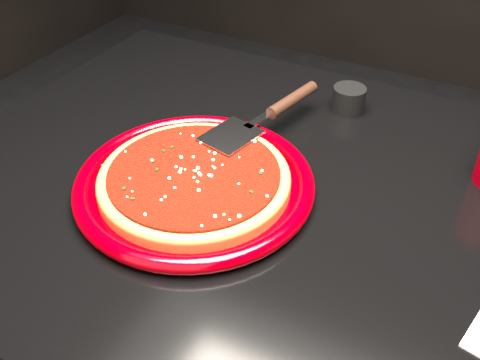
# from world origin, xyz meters

# --- Properties ---
(table) EXTENTS (1.20, 0.80, 0.75)m
(table) POSITION_xyz_m (0.00, 0.00, 0.38)
(table) COLOR black
(table) RESTS_ON floor
(plate) EXTENTS (0.45, 0.45, 0.03)m
(plate) POSITION_xyz_m (-0.17, -0.06, 0.76)
(plate) COLOR #800005
(plate) RESTS_ON table
(pizza_crust) EXTENTS (0.36, 0.36, 0.01)m
(pizza_crust) POSITION_xyz_m (-0.17, -0.06, 0.77)
(pizza_crust) COLOR brown
(pizza_crust) RESTS_ON plate
(pizza_crust_rim) EXTENTS (0.36, 0.36, 0.02)m
(pizza_crust_rim) POSITION_xyz_m (-0.17, -0.06, 0.77)
(pizza_crust_rim) COLOR brown
(pizza_crust_rim) RESTS_ON plate
(pizza_sauce) EXTENTS (0.32, 0.32, 0.01)m
(pizza_sauce) POSITION_xyz_m (-0.17, -0.06, 0.78)
(pizza_sauce) COLOR maroon
(pizza_sauce) RESTS_ON plate
(parmesan_dusting) EXTENTS (0.24, 0.24, 0.01)m
(parmesan_dusting) POSITION_xyz_m (-0.17, -0.06, 0.79)
(parmesan_dusting) COLOR #FFF4C7
(parmesan_dusting) RESTS_ON plate
(basil_flecks) EXTENTS (0.22, 0.22, 0.00)m
(basil_flecks) POSITION_xyz_m (-0.17, -0.06, 0.79)
(basil_flecks) COLOR black
(basil_flecks) RESTS_ON plate
(pizza_server) EXTENTS (0.15, 0.31, 0.02)m
(pizza_server) POSITION_xyz_m (-0.14, 0.12, 0.79)
(pizza_server) COLOR #BABDC2
(pizza_server) RESTS_ON plate
(ramekin) EXTENTS (0.07, 0.07, 0.05)m
(ramekin) POSITION_xyz_m (-0.05, 0.27, 0.77)
(ramekin) COLOR black
(ramekin) RESTS_ON table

